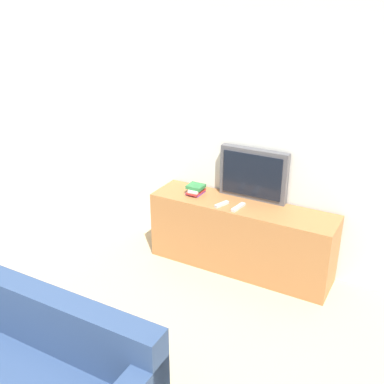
# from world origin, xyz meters

# --- Properties ---
(wall_back) EXTENTS (9.00, 0.06, 2.60)m
(wall_back) POSITION_xyz_m (0.00, 3.03, 1.30)
(wall_back) COLOR silver
(wall_back) RESTS_ON ground_plane
(tv_stand) EXTENTS (1.75, 0.44, 0.67)m
(tv_stand) POSITION_xyz_m (0.16, 2.76, 0.34)
(tv_stand) COLOR #9E6638
(tv_stand) RESTS_ON ground_plane
(television) EXTENTS (0.65, 0.09, 0.49)m
(television) POSITION_xyz_m (0.19, 2.94, 0.92)
(television) COLOR #4C4C51
(television) RESTS_ON tv_stand
(book_stack) EXTENTS (0.15, 0.20, 0.09)m
(book_stack) POSITION_xyz_m (-0.33, 2.77, 0.72)
(book_stack) COLOR #7A3884
(book_stack) RESTS_ON tv_stand
(remote_on_stand) EXTENTS (0.06, 0.20, 0.02)m
(remote_on_stand) POSITION_xyz_m (0.16, 2.67, 0.68)
(remote_on_stand) COLOR #B7B7B7
(remote_on_stand) RESTS_ON tv_stand
(remote_secondary) EXTENTS (0.09, 0.16, 0.02)m
(remote_secondary) POSITION_xyz_m (0.01, 2.65, 0.68)
(remote_secondary) COLOR #B7B7B7
(remote_secondary) RESTS_ON tv_stand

